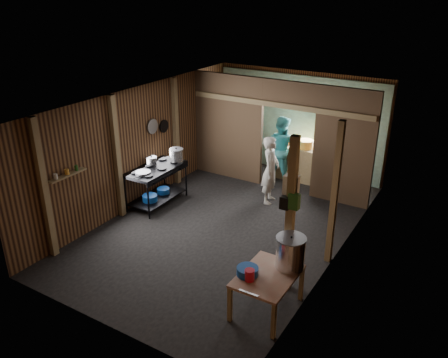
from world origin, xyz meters
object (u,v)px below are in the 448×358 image
Objects in this scene: prep_table at (267,292)px; cook at (270,170)px; pink_bucket at (250,275)px; gas_range at (157,186)px; stove_pot_large at (176,156)px; yellow_tub at (306,144)px; stock_pot at (290,253)px.

cook is at bearing 115.24° from prep_table.
gas_range is at bearing 147.41° from pink_bucket.
prep_table is 0.51m from pink_bucket.
gas_range is 4.55× the size of stove_pot_large.
prep_table is at bearing -74.17° from yellow_tub.
stove_pot_large is 1.85× the size of pink_bucket.
prep_table is 2.93× the size of yellow_tub.
yellow_tub is (-1.40, 4.94, 0.63)m from prep_table.
cook reaches higher than stock_pot.
pink_bucket is at bearing -168.90° from cook.
stock_pot is at bearing 59.31° from pink_bucket.
cook is at bearing 33.15° from gas_range.
prep_table is at bearing -165.10° from cook.
pink_bucket is at bearing -76.65° from yellow_tub.
prep_table is at bearing -28.48° from gas_range.
yellow_tub is at bearing 105.83° from prep_table.
stove_pot_large reaches higher than prep_table.
gas_range is 0.95× the size of cook.
stove_pot_large is 2.13m from cook.
prep_table is 3.78m from cook.
gas_range is 8.40× the size of pink_bucket.
stove_pot_large is 4.33m from stock_pot.
gas_range is 0.80m from stove_pot_large.
stock_pot is 3.53m from cook.
prep_table is at bearing -35.78° from stove_pot_large.
yellow_tub is at bearing -17.68° from cook.
stove_pot_large reaches higher than pink_bucket.
stock_pot reaches higher than gas_range.
pink_bucket is at bearing -39.73° from stove_pot_large.
stove_pot_large is 3.20m from yellow_tub.
prep_table is at bearing -118.31° from stock_pot.
gas_range is 2.76× the size of stock_pot.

